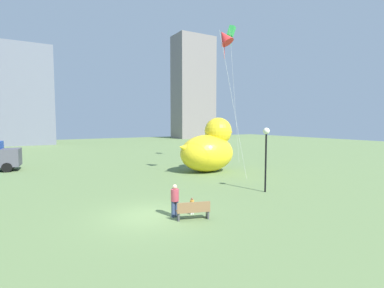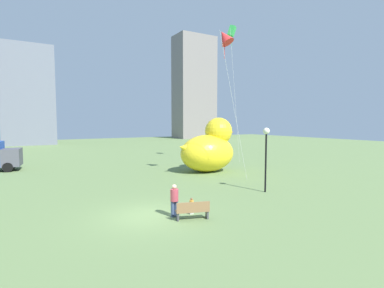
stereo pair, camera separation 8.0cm
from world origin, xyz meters
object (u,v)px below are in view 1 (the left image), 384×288
(giant_inflatable_duck, at_px, (209,149))
(lamppost, at_px, (266,144))
(park_bench, at_px, (193,210))
(kite_green, at_px, (231,32))
(person_adult, at_px, (175,199))
(kite_red, at_px, (224,37))
(person_child, at_px, (192,205))

(giant_inflatable_duck, relative_size, lamppost, 1.43)
(park_bench, bearing_deg, kite_green, 47.02)
(person_adult, distance_m, kite_green, 24.46)
(kite_red, bearing_deg, kite_green, 48.61)
(giant_inflatable_duck, distance_m, lamppost, 8.84)
(person_child, xyz_separation_m, lamppost, (6.66, 1.58, 2.78))
(person_child, xyz_separation_m, kite_green, (13.50, 14.13, 14.33))
(kite_green, bearing_deg, kite_red, -131.39)
(person_child, relative_size, kite_red, 0.07)
(person_adult, distance_m, lamppost, 8.08)
(giant_inflatable_duck, xyz_separation_m, kite_green, (5.59, 3.87, 12.63))
(lamppost, distance_m, kite_green, 18.38)
(person_adult, xyz_separation_m, kite_green, (14.42, 14.02, 13.91))
(giant_inflatable_duck, bearing_deg, park_bench, -126.96)
(lamppost, bearing_deg, kite_green, 61.43)
(park_bench, distance_m, lamppost, 7.92)
(park_bench, relative_size, kite_red, 0.14)
(giant_inflatable_duck, bearing_deg, person_child, -127.65)
(park_bench, bearing_deg, giant_inflatable_duck, 53.04)
(park_bench, xyz_separation_m, kite_green, (13.87, 14.89, 14.33))
(giant_inflatable_duck, relative_size, kite_green, 0.40)
(park_bench, distance_m, person_child, 0.84)
(person_adult, xyz_separation_m, kite_red, (8.08, 6.82, 10.65))
(park_bench, xyz_separation_m, person_adult, (-0.55, 0.87, 0.42))
(park_bench, height_order, kite_red, kite_red)
(person_child, distance_m, kite_red, 14.90)
(park_bench, relative_size, giant_inflatable_duck, 0.27)
(person_child, relative_size, giant_inflatable_duck, 0.14)
(lamppost, distance_m, kite_red, 9.89)
(lamppost, bearing_deg, park_bench, -161.68)
(park_bench, height_order, person_adult, person_adult)
(park_bench, xyz_separation_m, lamppost, (7.03, 2.33, 2.78))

